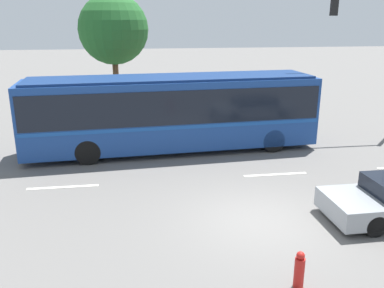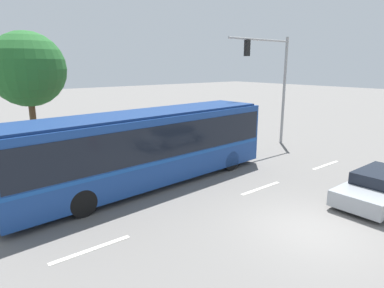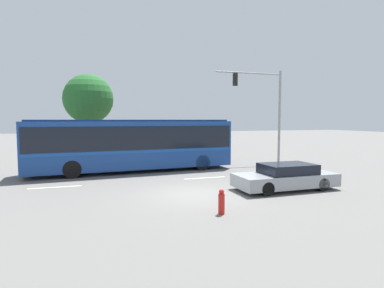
{
  "view_description": "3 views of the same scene",
  "coord_description": "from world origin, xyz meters",
  "px_view_note": "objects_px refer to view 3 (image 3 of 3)",
  "views": [
    {
      "loc": [
        -3.39,
        -10.1,
        5.56
      ],
      "look_at": [
        -1.45,
        3.19,
        1.4
      ],
      "focal_mm": 38.08,
      "sensor_mm": 36.0,
      "label": 1
    },
    {
      "loc": [
        -9.09,
        -5.2,
        5.19
      ],
      "look_at": [
        -0.39,
        5.52,
        1.89
      ],
      "focal_mm": 31.14,
      "sensor_mm": 36.0,
      "label": 2
    },
    {
      "loc": [
        -4.22,
        -12.73,
        3.21
      ],
      "look_at": [
        0.75,
        2.72,
        1.96
      ],
      "focal_mm": 29.41,
      "sensor_mm": 36.0,
      "label": 3
    }
  ],
  "objects_px": {
    "city_bus": "(133,142)",
    "street_tree_left": "(88,99)",
    "traffic_light_pole": "(266,102)",
    "fire_hydrant": "(221,202)",
    "sedan_foreground": "(286,177)"
  },
  "relations": [
    {
      "from": "city_bus",
      "to": "street_tree_left",
      "type": "xyz_separation_m",
      "value": [
        -2.63,
        7.85,
        3.09
      ]
    },
    {
      "from": "traffic_light_pole",
      "to": "street_tree_left",
      "type": "bearing_deg",
      "value": -27.8
    },
    {
      "from": "traffic_light_pole",
      "to": "fire_hydrant",
      "type": "xyz_separation_m",
      "value": [
        -8.35,
        -11.12,
        -4.16
      ]
    },
    {
      "from": "street_tree_left",
      "to": "fire_hydrant",
      "type": "relative_size",
      "value": 8.11
    },
    {
      "from": "traffic_light_pole",
      "to": "city_bus",
      "type": "bearing_deg",
      "value": 6.59
    },
    {
      "from": "street_tree_left",
      "to": "traffic_light_pole",
      "type": "bearing_deg",
      "value": -27.8
    },
    {
      "from": "city_bus",
      "to": "street_tree_left",
      "type": "distance_m",
      "value": 8.84
    },
    {
      "from": "sedan_foreground",
      "to": "fire_hydrant",
      "type": "bearing_deg",
      "value": 30.43
    },
    {
      "from": "fire_hydrant",
      "to": "city_bus",
      "type": "bearing_deg",
      "value": 99.72
    },
    {
      "from": "city_bus",
      "to": "sedan_foreground",
      "type": "xyz_separation_m",
      "value": [
        6.04,
        -7.34,
        -1.26
      ]
    },
    {
      "from": "traffic_light_pole",
      "to": "street_tree_left",
      "type": "height_order",
      "value": "street_tree_left"
    },
    {
      "from": "street_tree_left",
      "to": "fire_hydrant",
      "type": "distance_m",
      "value": 18.88
    },
    {
      "from": "city_bus",
      "to": "fire_hydrant",
      "type": "relative_size",
      "value": 14.6
    },
    {
      "from": "traffic_light_pole",
      "to": "fire_hydrant",
      "type": "distance_m",
      "value": 14.51
    },
    {
      "from": "city_bus",
      "to": "fire_hydrant",
      "type": "bearing_deg",
      "value": -83.88
    }
  ]
}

